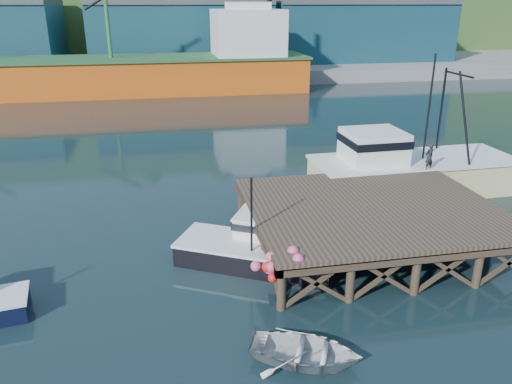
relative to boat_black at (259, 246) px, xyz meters
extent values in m
plane|color=black|center=(0.30, 0.72, -0.83)|extent=(300.00, 300.00, 0.00)
cube|color=brown|center=(5.80, 0.72, 1.17)|extent=(12.00, 10.00, 0.25)
cube|color=#473828|center=(5.80, -4.13, 0.92)|extent=(12.00, 0.30, 0.35)
cylinder|color=#473828|center=(0.10, -3.98, -0.03)|extent=(0.36, 0.36, 2.60)
cylinder|color=#473828|center=(0.10, 5.42, -0.03)|extent=(0.36, 0.36, 2.60)
cylinder|color=#473828|center=(11.50, 5.42, -0.03)|extent=(0.36, 0.36, 2.60)
cube|color=gray|center=(0.30, 70.72, 0.17)|extent=(160.00, 40.00, 2.00)
cube|color=#1A4857|center=(0.30, 65.72, 5.67)|extent=(28.00, 16.00, 9.00)
cube|color=#1A4857|center=(30.30, 65.72, 5.67)|extent=(30.00, 16.00, 9.00)
cube|color=#DE5B14|center=(-11.70, 48.72, 1.37)|extent=(55.00, 9.50, 4.40)
cube|color=#26592D|center=(-11.70, 48.72, 3.67)|extent=(55.50, 10.00, 0.30)
cube|color=silver|center=(8.30, 48.72, 6.67)|extent=(9.00, 9.00, 6.00)
cube|color=silver|center=(8.30, 48.72, 9.97)|extent=(5.00, 7.00, 1.20)
cube|color=#2D511E|center=(0.30, 100.72, 10.17)|extent=(220.00, 50.00, 22.00)
cube|color=black|center=(-0.16, -0.26, -0.33)|extent=(7.57, 5.75, 0.99)
cube|color=silver|center=(-0.16, -0.26, 0.18)|extent=(7.72, 5.86, 0.13)
cube|color=silver|center=(0.45, 0.87, 0.66)|extent=(3.23, 3.23, 0.99)
cube|color=black|center=(0.45, 0.87, 0.88)|extent=(3.41, 3.41, 0.33)
cylinder|color=black|center=(-0.51, -0.89, 1.93)|extent=(0.10, 0.10, 3.53)
sphere|color=#DA507C|center=(-0.42, -3.35, 0.38)|extent=(0.46, 0.46, 0.46)
sphere|color=#DA507C|center=(0.58, -3.13, 0.60)|extent=(0.46, 0.46, 0.46)
sphere|color=red|center=(0.14, -3.68, 0.82)|extent=(0.46, 0.46, 0.46)
cube|color=beige|center=(11.46, 7.22, 0.20)|extent=(12.70, 4.62, 2.06)
cube|color=silver|center=(11.46, 7.22, 1.29)|extent=(12.93, 4.85, 0.17)
cube|color=silver|center=(8.59, 7.22, 2.27)|extent=(3.51, 3.28, 2.06)
cube|color=black|center=(8.59, 7.22, 2.72)|extent=(3.62, 3.40, 0.46)
cylinder|color=black|center=(12.03, 7.22, 4.33)|extent=(0.12, 0.12, 6.88)
imported|color=silver|center=(0.20, -7.12, -0.44)|extent=(4.53, 4.01, 0.78)
imported|color=black|center=(11.20, 5.12, 2.11)|extent=(0.69, 0.55, 1.64)
camera|label=1|loc=(-4.13, -20.30, 10.59)|focal=35.00mm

